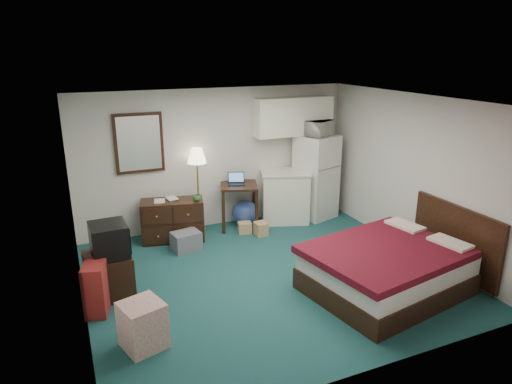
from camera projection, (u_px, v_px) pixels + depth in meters
name	position (u px, v px, depth m)	size (l,w,h in m)	color
floor	(269.00, 276.00, 6.61)	(5.00, 4.50, 0.01)	#143F44
ceiling	(270.00, 101.00, 5.86)	(5.00, 4.50, 0.01)	beige
walls	(269.00, 194.00, 6.23)	(5.01, 4.51, 2.50)	beige
mirror	(139.00, 143.00, 7.54)	(0.80, 0.06, 1.00)	white
upper_cabinets	(293.00, 116.00, 8.39)	(1.50, 0.35, 0.70)	white
headboard	(455.00, 239.00, 6.50)	(0.06, 1.56, 1.00)	black
dresser	(173.00, 220.00, 7.76)	(1.04, 0.47, 0.71)	black
floor_lamp	(198.00, 191.00, 8.02)	(0.33, 0.33, 1.52)	gold
desk	(239.00, 206.00, 8.29)	(0.64, 0.64, 0.82)	black
exercise_ball	(245.00, 213.00, 8.41)	(0.49, 0.49, 0.49)	navy
kitchen_counter	(285.00, 197.00, 8.60)	(0.86, 0.65, 0.94)	white
fridge	(316.00, 177.00, 8.72)	(0.66, 0.66, 1.60)	silver
bed	(386.00, 270.00, 6.12)	(1.97, 1.54, 0.63)	#4C0B13
tv_stand	(109.00, 275.00, 6.05)	(0.57, 0.62, 0.57)	black
suitcase	(96.00, 289.00, 5.61)	(0.25, 0.41, 0.66)	maroon
retail_box	(143.00, 325.00, 4.98)	(0.43, 0.43, 0.53)	silver
file_bin	(186.00, 241.00, 7.42)	(0.44, 0.33, 0.31)	slate
cardboard_box_a	(245.00, 228.00, 8.12)	(0.23, 0.19, 0.19)	tan
cardboard_box_b	(261.00, 229.00, 8.02)	(0.20, 0.23, 0.23)	tan
laptop	(236.00, 179.00, 8.13)	(0.29, 0.24, 0.20)	black
crt_tv	(109.00, 240.00, 5.89)	(0.47, 0.51, 0.43)	black
microwave	(319.00, 126.00, 8.39)	(0.52, 0.29, 0.35)	silver
book_a	(154.00, 195.00, 7.54)	(0.18, 0.02, 0.24)	tan
book_b	(166.00, 193.00, 7.65)	(0.17, 0.02, 0.23)	tan
mug	(197.00, 197.00, 7.63)	(0.13, 0.10, 0.13)	#40823B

